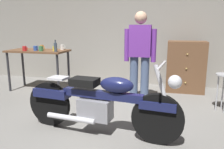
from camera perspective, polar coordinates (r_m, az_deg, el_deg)
The scene contains 13 objects.
ground_plane at distance 3.28m, azimuth -3.19°, elevation -13.76°, with size 12.00×12.00×0.00m, color gray.
back_wall at distance 5.68m, azimuth 5.28°, elevation 13.37°, with size 8.00×0.12×3.10m, color gray.
workbench at distance 5.29m, azimuth -17.94°, elevation 4.63°, with size 1.30×0.64×0.90m.
motorcycle at distance 3.02m, azimuth -3.08°, elevation -6.81°, with size 2.18×0.60×1.00m.
person_standing at distance 4.15m, azimuth 6.97°, elevation 5.10°, with size 0.57×0.23×1.67m.
wooden_dresser at distance 5.19m, azimuth 17.90°, elevation 1.85°, with size 0.80×0.47×1.10m.
mug_yellow_tall at distance 4.96m, azimuth -14.14°, elevation 6.28°, with size 0.11×0.08×0.10m.
mug_orange_travel at distance 5.18m, azimuth -17.11°, elevation 6.41°, with size 0.12×0.08×0.11m.
mug_green_speckled at distance 5.00m, azimuth -17.32°, elevation 6.18°, with size 0.12×0.09×0.11m.
mug_red_diner at distance 5.16m, azimuth -20.94°, elevation 6.07°, with size 0.12×0.09×0.10m.
mug_white_ceramic at distance 5.16m, azimuth -12.28°, elevation 6.66°, with size 0.12×0.08×0.11m.
mug_blue_enamel at distance 5.14m, azimuth -18.51°, elevation 6.23°, with size 0.12×0.09×0.10m.
bottle at distance 4.81m, azimuth -13.91°, elevation 6.67°, with size 0.06×0.06×0.24m.
Camera 1 is at (0.89, -2.81, 1.44)m, focal length 36.65 mm.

